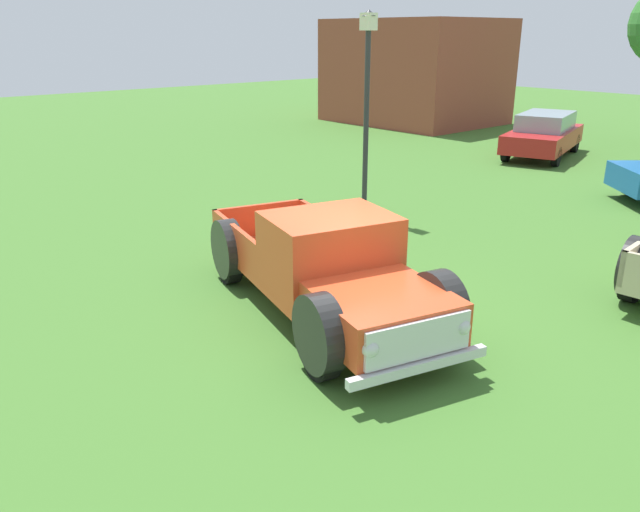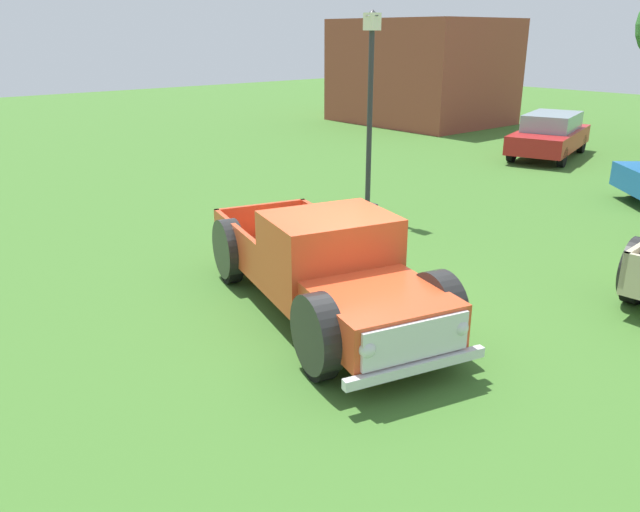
# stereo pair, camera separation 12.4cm
# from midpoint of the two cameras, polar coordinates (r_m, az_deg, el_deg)

# --- Properties ---
(ground_plane) EXTENTS (80.00, 80.00, 0.00)m
(ground_plane) POSITION_cam_midpoint_polar(r_m,az_deg,el_deg) (9.60, 2.53, -5.61)
(ground_plane) COLOR #3D6B28
(pickup_truck_foreground) EXTENTS (5.62, 3.24, 1.62)m
(pickup_truck_foreground) POSITION_cam_midpoint_polar(r_m,az_deg,el_deg) (9.22, 0.67, -1.46)
(pickup_truck_foreground) COLOR #D14723
(pickup_truck_foreground) RESTS_ON ground_plane
(sedan_distant_a) EXTENTS (3.04, 4.78, 1.48)m
(sedan_distant_a) POSITION_cam_midpoint_polar(r_m,az_deg,el_deg) (23.36, 19.48, 10.39)
(sedan_distant_a) COLOR #B21E1E
(sedan_distant_a) RESTS_ON ground_plane
(lamp_post_near) EXTENTS (0.36, 0.36, 4.55)m
(lamp_post_near) POSITION_cam_midpoint_polar(r_m,az_deg,el_deg) (14.58, 3.98, 12.88)
(lamp_post_near) COLOR #2D2D33
(lamp_post_near) RESTS_ON ground_plane
(brick_pavilion) EXTENTS (7.26, 5.87, 4.67)m
(brick_pavilion) POSITION_cam_midpoint_polar(r_m,az_deg,el_deg) (31.24, 8.50, 16.22)
(brick_pavilion) COLOR brown
(brick_pavilion) RESTS_ON ground_plane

